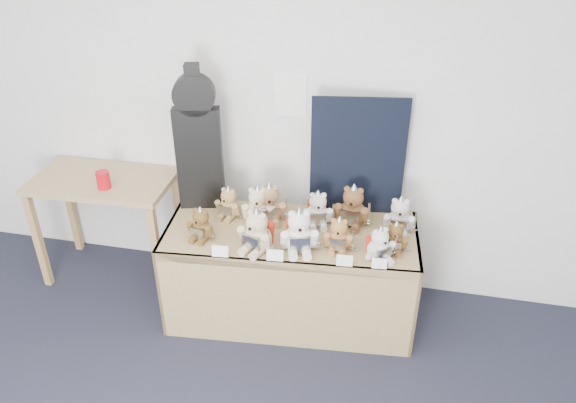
% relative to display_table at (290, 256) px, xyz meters
% --- Properties ---
extents(room_shell, '(6.00, 6.00, 6.00)m').
position_rel_display_table_xyz_m(room_shell, '(-0.11, 0.53, 0.90)').
color(room_shell, white).
rests_on(room_shell, floor).
extents(display_table, '(1.69, 0.82, 0.68)m').
position_rel_display_table_xyz_m(display_table, '(0.00, 0.00, 0.00)').
color(display_table, olive).
rests_on(display_table, floor).
extents(side_table, '(1.00, 0.57, 0.82)m').
position_rel_display_table_xyz_m(side_table, '(-1.41, 0.24, 0.16)').
color(side_table, '#997C52').
rests_on(side_table, floor).
extents(guitar_case, '(0.32, 0.16, 1.00)m').
position_rel_display_table_xyz_m(guitar_case, '(-0.67, 0.26, 0.64)').
color(guitar_case, black).
rests_on(guitar_case, display_table).
extents(navy_board, '(0.61, 0.11, 0.82)m').
position_rel_display_table_xyz_m(navy_board, '(0.36, 0.40, 0.56)').
color(navy_board, black).
rests_on(navy_board, display_table).
extents(red_cup, '(0.09, 0.09, 0.12)m').
position_rel_display_table_xyz_m(red_cup, '(-1.32, 0.12, 0.35)').
color(red_cup, red).
rests_on(red_cup, side_table).
extents(teddy_front_far_left, '(0.20, 0.17, 0.24)m').
position_rel_display_table_xyz_m(teddy_front_far_left, '(-0.54, -0.13, 0.24)').
color(teddy_front_far_left, brown).
rests_on(teddy_front_far_left, display_table).
extents(teddy_front_left, '(0.25, 0.24, 0.31)m').
position_rel_display_table_xyz_m(teddy_front_left, '(-0.17, -0.17, 0.27)').
color(teddy_front_left, beige).
rests_on(teddy_front_left, display_table).
extents(teddy_front_centre, '(0.27, 0.24, 0.32)m').
position_rel_display_table_xyz_m(teddy_front_centre, '(0.08, -0.12, 0.27)').
color(teddy_front_centre, white).
rests_on(teddy_front_centre, display_table).
extents(teddy_front_right, '(0.20, 0.16, 0.25)m').
position_rel_display_table_xyz_m(teddy_front_right, '(0.32, -0.06, 0.25)').
color(teddy_front_right, '#A56C3E').
rests_on(teddy_front_right, display_table).
extents(teddy_front_far_right, '(0.20, 0.20, 0.24)m').
position_rel_display_table_xyz_m(teddy_front_far_right, '(0.57, -0.11, 0.24)').
color(teddy_front_far_right, silver).
rests_on(teddy_front_far_right, display_table).
extents(teddy_front_end, '(0.18, 0.14, 0.22)m').
position_rel_display_table_xyz_m(teddy_front_end, '(0.65, -0.00, 0.24)').
color(teddy_front_end, brown).
rests_on(teddy_front_end, display_table).
extents(teddy_back_left, '(0.24, 0.20, 0.29)m').
position_rel_display_table_xyz_m(teddy_back_left, '(-0.24, 0.14, 0.26)').
color(teddy_back_left, beige).
rests_on(teddy_back_left, display_table).
extents(teddy_back_centre_left, '(0.25, 0.22, 0.30)m').
position_rel_display_table_xyz_m(teddy_back_centre_left, '(-0.17, 0.17, 0.27)').
color(teddy_back_centre_left, tan).
rests_on(teddy_back_centre_left, display_table).
extents(teddy_back_centre_right, '(0.22, 0.20, 0.27)m').
position_rel_display_table_xyz_m(teddy_back_centre_right, '(0.15, 0.19, 0.25)').
color(teddy_back_centre_right, white).
rests_on(teddy_back_centre_right, display_table).
extents(teddy_back_right, '(0.26, 0.22, 0.31)m').
position_rel_display_table_xyz_m(teddy_back_right, '(0.37, 0.24, 0.27)').
color(teddy_back_right, brown).
rests_on(teddy_back_right, display_table).
extents(teddy_back_end, '(0.22, 0.18, 0.27)m').
position_rel_display_table_xyz_m(teddy_back_end, '(0.67, 0.21, 0.26)').
color(teddy_back_end, silver).
rests_on(teddy_back_end, display_table).
extents(teddy_back_far_left, '(0.20, 0.18, 0.24)m').
position_rel_display_table_xyz_m(teddy_back_far_left, '(-0.45, 0.16, 0.24)').
color(teddy_back_far_left, '#A8854E').
rests_on(teddy_back_far_left, display_table).
extents(entry_card_a, '(0.10, 0.03, 0.07)m').
position_rel_display_table_xyz_m(entry_card_a, '(-0.37, -0.29, 0.19)').
color(entry_card_a, white).
rests_on(entry_card_a, display_table).
extents(entry_card_b, '(0.10, 0.03, 0.07)m').
position_rel_display_table_xyz_m(entry_card_b, '(-0.03, -0.26, 0.19)').
color(entry_card_b, white).
rests_on(entry_card_b, display_table).
extents(entry_card_c, '(0.10, 0.03, 0.07)m').
position_rel_display_table_xyz_m(entry_card_c, '(0.38, -0.22, 0.18)').
color(entry_card_c, white).
rests_on(entry_card_c, display_table).
extents(entry_card_d, '(0.09, 0.03, 0.06)m').
position_rel_display_table_xyz_m(entry_card_d, '(0.58, -0.21, 0.18)').
color(entry_card_d, white).
rests_on(entry_card_d, display_table).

